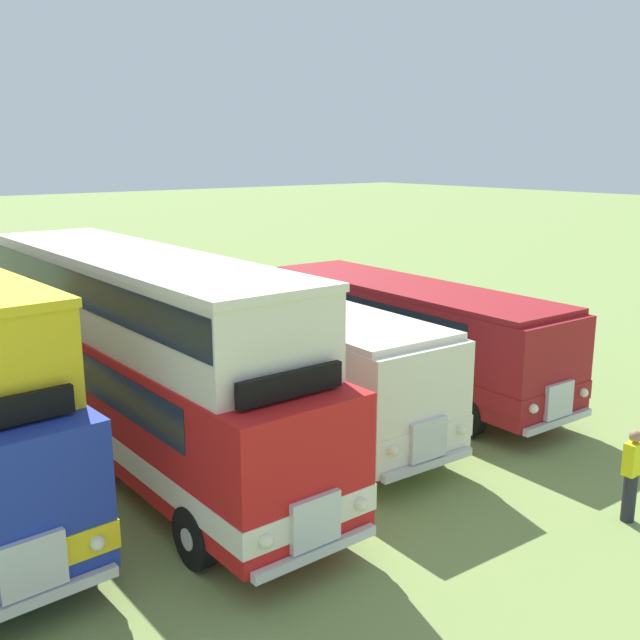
{
  "coord_description": "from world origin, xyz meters",
  "views": [
    {
      "loc": [
        -6.02,
        -14.04,
        6.52
      ],
      "look_at": [
        5.3,
        0.48,
        2.23
      ],
      "focal_mm": 40.98,
      "sensor_mm": 36.0,
      "label": 1
    }
  ],
  "objects_px": {
    "bus_fourth_in_row": "(276,347)",
    "marshal_person": "(631,475)",
    "bus_third_in_row": "(140,350)",
    "bus_fifth_in_row": "(407,329)"
  },
  "relations": [
    {
      "from": "bus_fourth_in_row",
      "to": "marshal_person",
      "type": "relative_size",
      "value": 6.31
    },
    {
      "from": "bus_third_in_row",
      "to": "bus_fourth_in_row",
      "type": "height_order",
      "value": "bus_third_in_row"
    },
    {
      "from": "bus_fourth_in_row",
      "to": "bus_fifth_in_row",
      "type": "height_order",
      "value": "same"
    },
    {
      "from": "bus_third_in_row",
      "to": "bus_fourth_in_row",
      "type": "relative_size",
      "value": 1.07
    },
    {
      "from": "bus_fourth_in_row",
      "to": "bus_fifth_in_row",
      "type": "relative_size",
      "value": 1.09
    },
    {
      "from": "marshal_person",
      "to": "bus_fifth_in_row",
      "type": "bearing_deg",
      "value": 75.21
    },
    {
      "from": "bus_fourth_in_row",
      "to": "marshal_person",
      "type": "xyz_separation_m",
      "value": [
        1.84,
        -8.43,
        -0.87
      ]
    },
    {
      "from": "bus_third_in_row",
      "to": "bus_fourth_in_row",
      "type": "bearing_deg",
      "value": 10.05
    },
    {
      "from": "bus_fourth_in_row",
      "to": "marshal_person",
      "type": "bearing_deg",
      "value": -77.69
    },
    {
      "from": "bus_fifth_in_row",
      "to": "marshal_person",
      "type": "relative_size",
      "value": 5.81
    }
  ]
}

